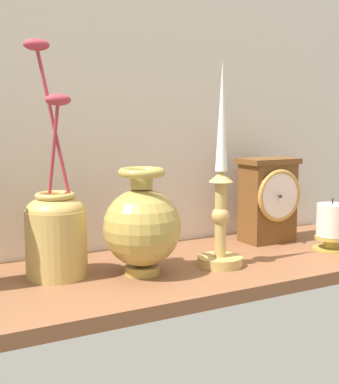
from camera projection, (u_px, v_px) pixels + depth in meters
The scene contains 7 objects.
ground_plane at pixel (179, 271), 104.73cm from camera, with size 100.00×36.00×2.40cm, color brown.
back_wall at pixel (135, 93), 116.07cm from camera, with size 120.00×2.00×65.00cm, color silver.
mantel_clock at pixel (269, 199), 122.31cm from camera, with size 12.45×9.89×18.59cm.
candlestick_tall_left at pixel (221, 202), 102.12cm from camera, with size 8.44×8.44×37.61cm.
brass_vase_bulbous at pixel (142, 226), 97.08cm from camera, with size 13.73×13.73×18.93cm.
brass_vase_jar at pixel (56, 229), 95.73cm from camera, with size 10.63×10.63×40.44cm.
pillar_candle_front at pixel (332, 226), 115.68cm from camera, with size 7.57×7.57×10.88cm.
Camera 1 is at (-51.09, -87.91, 28.05)cm, focal length 51.90 mm.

